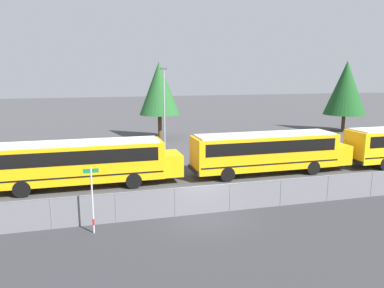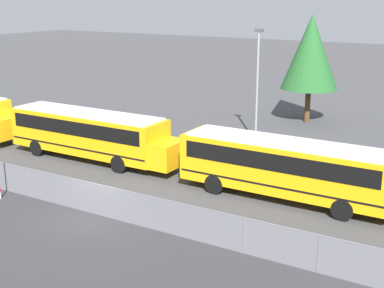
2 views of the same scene
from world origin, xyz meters
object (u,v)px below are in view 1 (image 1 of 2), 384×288
Objects in this scene: street_sign at (92,199)px; tree_0 at (159,88)px; school_bus_1 at (83,160)px; light_pole at (164,107)px; school_bus_2 at (268,150)px; tree_1 at (346,88)px.

street_sign is 26.00m from tree_0.
light_pole reaches higher than school_bus_1.
school_bus_2 is at bearing -0.60° from school_bus_1.
street_sign is at bearing -86.34° from school_bus_1.
school_bus_2 is 18.21m from tree_0.
light_pole is at bearing 122.91° from school_bus_2.
school_bus_2 is at bearing -57.09° from light_pole.
tree_0 reaches higher than street_sign.
school_bus_1 is 1.42× the size of tree_0.
tree_1 is (23.43, -1.14, -0.16)m from tree_0.
tree_1 reaches higher than street_sign.
school_bus_1 is at bearing 179.40° from school_bus_2.
school_bus_1 is 7.58m from street_sign.
school_bus_1 is at bearing -153.40° from tree_1.
tree_1 is at bearing 15.43° from light_pole.
tree_0 is at bearing 106.15° from school_bus_2.
light_pole is at bearing 51.76° from school_bus_1.
street_sign is 0.36× the size of tree_1.
tree_1 reaches higher than light_pole.
tree_1 is (18.48, 15.96, 3.68)m from school_bus_2.
tree_0 is at bearing 177.22° from tree_1.
tree_1 reaches higher than school_bus_2.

